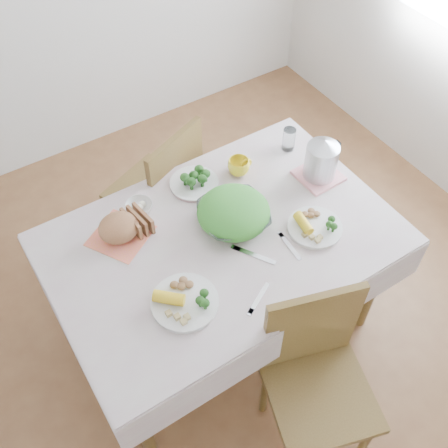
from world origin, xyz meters
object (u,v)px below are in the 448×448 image
yellow_mug (239,167)px  electric_kettle (322,158)px  chair_far (153,189)px  salad_bowl (234,216)px  dining_table (223,286)px  dinner_plate_left (185,303)px  dinner_plate_right (315,227)px  chair_near (321,394)px

yellow_mug → electric_kettle: electric_kettle is taller
chair_far → salad_bowl: 0.74m
chair_far → yellow_mug: (0.29, -0.40, 0.34)m
chair_far → electric_kettle: electric_kettle is taller
dining_table → electric_kettle: (0.59, 0.07, 0.51)m
salad_bowl → dinner_plate_left: (-0.40, -0.25, -0.03)m
dinner_plate_right → electric_kettle: size_ratio=1.13×
dining_table → salad_bowl: salad_bowl is taller
salad_bowl → chair_far: bearing=98.9°
salad_bowl → electric_kettle: bearing=2.0°
chair_near → salad_bowl: size_ratio=3.03×
yellow_mug → salad_bowl: bearing=-127.9°
chair_near → dinner_plate_left: bearing=140.4°
dining_table → dinner_plate_right: size_ratio=5.75×
chair_far → dinner_plate_right: chair_far is taller
dining_table → dinner_plate_right: dinner_plate_right is taller
salad_bowl → dining_table: bearing=-150.9°
dining_table → dinner_plate_right: bearing=-26.0°
salad_bowl → dinner_plate_left: salad_bowl is taller
dining_table → yellow_mug: yellow_mug is taller
chair_far → electric_kettle: 0.97m
dining_table → electric_kettle: size_ratio=6.52×
chair_near → electric_kettle: (0.57, 0.78, 0.42)m
salad_bowl → yellow_mug: yellow_mug is taller
chair_far → electric_kettle: (0.60, -0.63, 0.42)m
chair_near → chair_far: (-0.04, 1.41, 0.00)m
dining_table → chair_near: 0.71m
dining_table → chair_near: size_ratio=1.52×
yellow_mug → dining_table: bearing=-133.5°
chair_near → electric_kettle: size_ratio=4.30×
salad_bowl → electric_kettle: (0.50, 0.02, 0.08)m
electric_kettle → chair_near: bearing=-139.4°
dinner_plate_left → dinner_plate_right: (0.67, 0.02, 0.00)m
dinner_plate_right → chair_near: bearing=-123.0°
chair_near → salad_bowl: 0.83m
chair_near → dinner_plate_right: bearing=74.1°
salad_bowl → electric_kettle: size_ratio=1.42×
dining_table → dinner_plate_right: 0.57m
electric_kettle → salad_bowl: bearing=168.7°
dining_table → yellow_mug: bearing=46.5°
dinner_plate_left → yellow_mug: yellow_mug is taller
yellow_mug → electric_kettle: size_ratio=0.49×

